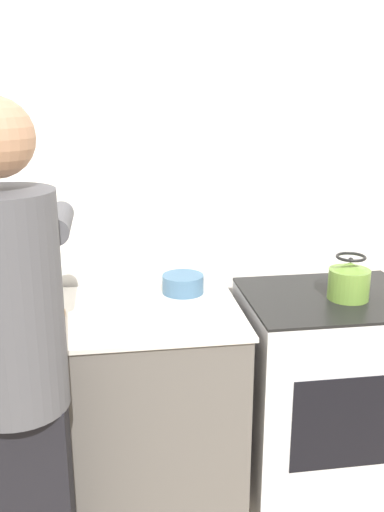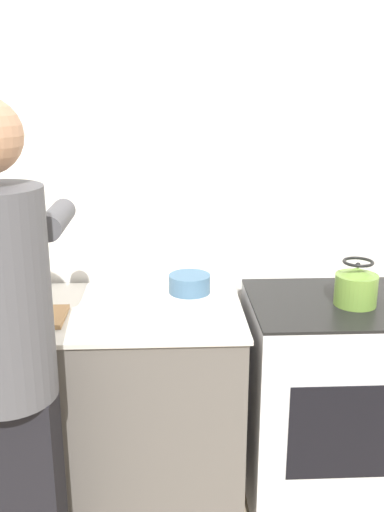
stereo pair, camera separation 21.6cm
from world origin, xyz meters
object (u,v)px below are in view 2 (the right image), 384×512
(oven, at_px, (331,401))
(knife, at_px, (15,317))
(kettle, at_px, (356,286))
(cutting_board, at_px, (26,317))
(person, at_px, (7,351))
(bowl_prep, at_px, (190,284))

(oven, relative_size, knife, 4.16)
(knife, relative_size, kettle, 1.19)
(oven, xyz_separation_m, cutting_board, (-1.25, -0.07, 0.44))
(oven, height_order, cutting_board, oven)
(person, distance_m, cutting_board, 0.42)
(knife, height_order, kettle, kettle)
(oven, height_order, person, person)
(oven, relative_size, kettle, 4.97)
(person, distance_m, bowl_prep, 0.92)
(oven, bearing_deg, knife, -175.69)
(knife, distance_m, kettle, 1.34)
(bowl_prep, bearing_deg, knife, -155.96)
(cutting_board, relative_size, knife, 1.37)
(oven, xyz_separation_m, knife, (-1.29, -0.10, 0.45))
(person, height_order, kettle, person)
(knife, xyz_separation_m, kettle, (1.34, 0.06, 0.08))
(bowl_prep, bearing_deg, cutting_board, -157.08)
(cutting_board, bearing_deg, oven, 3.05)
(oven, bearing_deg, bowl_prep, 161.05)
(person, xyz_separation_m, cutting_board, (-0.04, 0.41, -0.06))
(person, xyz_separation_m, kettle, (1.26, 0.44, 0.04))
(cutting_board, xyz_separation_m, bowl_prep, (0.65, 0.27, 0.03))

